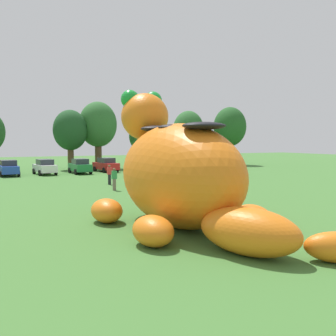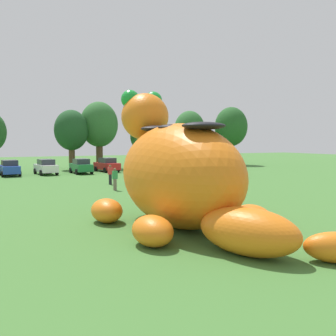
{
  "view_description": "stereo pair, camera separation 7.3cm",
  "coord_description": "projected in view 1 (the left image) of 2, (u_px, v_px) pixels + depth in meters",
  "views": [
    {
      "loc": [
        -7.51,
        -13.67,
        3.71
      ],
      "look_at": [
        -0.37,
        1.32,
        2.49
      ],
      "focal_mm": 38.84,
      "sensor_mm": 36.0,
      "label": 1
    },
    {
      "loc": [
        -7.45,
        -13.7,
        3.71
      ],
      "look_at": [
        -0.37,
        1.32,
        2.49
      ],
      "focal_mm": 38.84,
      "sensor_mm": 36.0,
      "label": 2
    }
  ],
  "objects": [
    {
      "name": "car_red",
      "position": [
        106.0,
        165.0,
        44.21
      ],
      "size": [
        2.49,
        4.34,
        1.72
      ],
      "color": "red",
      "rests_on": "ground"
    },
    {
      "name": "tree_centre_right",
      "position": [
        98.0,
        125.0,
        49.69
      ],
      "size": [
        5.14,
        5.14,
        9.13
      ],
      "color": "brown",
      "rests_on": "ground"
    },
    {
      "name": "tree_far_right",
      "position": [
        230.0,
        127.0,
        57.36
      ],
      "size": [
        5.13,
        5.13,
        9.11
      ],
      "color": "brown",
      "rests_on": "ground"
    },
    {
      "name": "spectator_by_cars",
      "position": [
        109.0,
        175.0,
        31.19
      ],
      "size": [
        0.38,
        0.26,
        1.71
      ],
      "color": "black",
      "rests_on": "ground"
    },
    {
      "name": "spectator_near_inflatable",
      "position": [
        114.0,
        179.0,
        27.47
      ],
      "size": [
        0.38,
        0.26,
        1.71
      ],
      "color": "#726656",
      "rests_on": "ground"
    },
    {
      "name": "car_green",
      "position": [
        80.0,
        166.0,
        41.82
      ],
      "size": [
        2.18,
        4.22,
        1.72
      ],
      "color": "#1E7238",
      "rests_on": "ground"
    },
    {
      "name": "car_white",
      "position": [
        45.0,
        167.0,
        40.54
      ],
      "size": [
        2.39,
        4.31,
        1.72
      ],
      "color": "white",
      "rests_on": "ground"
    },
    {
      "name": "tree_centre",
      "position": [
        70.0,
        131.0,
        47.54
      ],
      "size": [
        4.42,
        4.42,
        7.84
      ],
      "color": "brown",
      "rests_on": "ground"
    },
    {
      "name": "car_blue",
      "position": [
        8.0,
        168.0,
        38.98
      ],
      "size": [
        2.22,
        4.24,
        1.72
      ],
      "color": "#2347B7",
      "rests_on": "ground"
    },
    {
      "name": "tree_mid_right",
      "position": [
        142.0,
        136.0,
        52.27
      ],
      "size": [
        3.81,
        3.81,
        6.77
      ],
      "color": "brown",
      "rests_on": "ground"
    },
    {
      "name": "box_truck",
      "position": [
        150.0,
        158.0,
        46.84
      ],
      "size": [
        3.08,
        6.62,
        2.95
      ],
      "color": "silver",
      "rests_on": "ground"
    },
    {
      "name": "spectator_mid_field",
      "position": [
        148.0,
        172.0,
        33.66
      ],
      "size": [
        0.38,
        0.26,
        1.71
      ],
      "color": "#726656",
      "rests_on": "ground"
    },
    {
      "name": "giant_inflatable_creature",
      "position": [
        178.0,
        174.0,
        15.76
      ],
      "size": [
        6.71,
        12.15,
        6.33
      ],
      "color": "orange",
      "rests_on": "ground"
    },
    {
      "name": "tree_right",
      "position": [
        188.0,
        130.0,
        57.01
      ],
      "size": [
        4.78,
        4.78,
        8.49
      ],
      "color": "brown",
      "rests_on": "ground"
    },
    {
      "name": "ground_plane",
      "position": [
        189.0,
        227.0,
        15.8
      ],
      "size": [
        160.0,
        160.0,
        0.0
      ],
      "primitive_type": "plane",
      "color": "#427533"
    }
  ]
}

